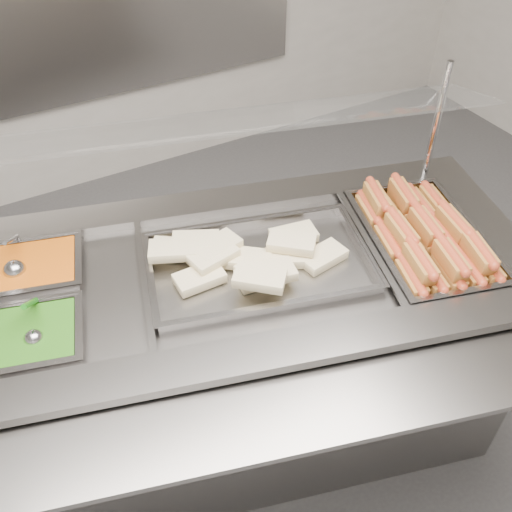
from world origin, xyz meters
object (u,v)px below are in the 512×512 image
steam_counter (243,353)px  serving_spoon (33,332)px  sneeze_guard (223,126)px  pan_hotdogs (422,244)px  pan_wraps (259,267)px  ladle (15,269)px

steam_counter → serving_spoon: bearing=178.1°
sneeze_guard → pan_hotdogs: 0.81m
pan_hotdogs → serving_spoon: 1.31m
pan_wraps → ladle: ladle is taller
pan_hotdogs → ladle: ladle is taller
steam_counter → serving_spoon: (-0.66, 0.02, 0.48)m
sneeze_guard → serving_spoon: bearing=-164.6°
steam_counter → serving_spoon: serving_spoon is taller
steam_counter → pan_wraps: (0.06, -0.02, 0.44)m
steam_counter → pan_wraps: 0.45m
pan_hotdogs → serving_spoon: serving_spoon is taller
serving_spoon → pan_wraps: bearing=-3.0°
pan_hotdogs → serving_spoon: size_ratio=3.62×
ladle → serving_spoon: 0.30m
pan_hotdogs → pan_wraps: size_ratio=0.81×
pan_hotdogs → steam_counter: bearing=164.4°
steam_counter → sneeze_guard: (0.06, 0.22, 0.85)m
sneeze_guard → pan_wraps: bearing=-90.2°
steam_counter → serving_spoon: 0.82m
ladle → sneeze_guard: bearing=-8.2°
steam_counter → pan_hotdogs: bearing=-15.6°
ladle → serving_spoon: ladle is taller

